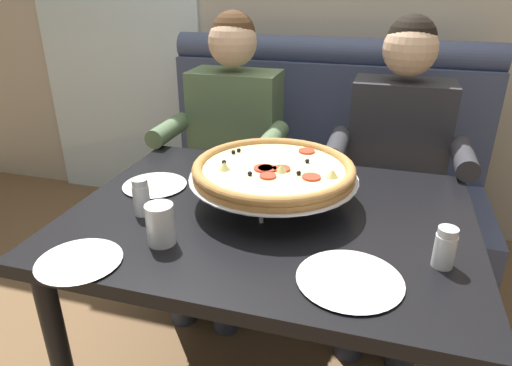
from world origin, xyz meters
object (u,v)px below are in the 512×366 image
at_px(pizza, 274,171).
at_px(diner_left, 228,145).
at_px(dining_table, 269,240).
at_px(plate_near_left, 155,183).
at_px(booth_bench, 315,193).
at_px(plate_near_right, 79,259).
at_px(shaker_parmesan, 142,199).
at_px(plate_far_side, 350,278).
at_px(shaker_oregano, 445,250).
at_px(diner_right, 396,162).
at_px(drinking_glass, 161,227).

bearing_deg(pizza, diner_left, 121.51).
relative_size(dining_table, plate_near_left, 5.53).
xyz_separation_m(booth_bench, diner_left, (-0.36, -0.27, 0.31)).
distance_m(diner_left, plate_near_right, 1.04).
xyz_separation_m(shaker_parmesan, plate_far_side, (0.62, -0.16, -0.04)).
bearing_deg(diner_left, booth_bench, 36.34).
xyz_separation_m(plate_near_left, plate_far_side, (0.68, -0.35, 0.00)).
distance_m(booth_bench, plate_near_right, 1.41).
height_order(dining_table, shaker_oregano, shaker_oregano).
bearing_deg(shaker_oregano, pizza, 155.56).
height_order(dining_table, shaker_parmesan, shaker_parmesan).
bearing_deg(plate_near_right, booth_bench, 73.53).
bearing_deg(diner_left, pizza, -58.49).
bearing_deg(diner_right, shaker_oregano, -82.04).
height_order(pizza, drinking_glass, pizza).
bearing_deg(plate_near_left, plate_far_side, -26.98).
bearing_deg(diner_left, plate_near_right, -91.25).
distance_m(diner_left, shaker_parmesan, 0.77).
bearing_deg(diner_left, drinking_glass, -81.63).
relative_size(diner_left, plate_near_left, 5.97).
bearing_deg(shaker_oregano, shaker_parmesan, 177.65).
height_order(diner_left, drinking_glass, diner_left).
distance_m(booth_bench, dining_table, 0.95).
bearing_deg(diner_left, diner_right, 0.00).
xyz_separation_m(plate_far_side, drinking_glass, (-0.49, 0.03, 0.04)).
distance_m(diner_left, pizza, 0.69).
bearing_deg(drinking_glass, dining_table, 46.52).
relative_size(booth_bench, shaker_parmesan, 14.28).
distance_m(shaker_parmesan, drinking_glass, 0.18).
height_order(booth_bench, diner_left, diner_left).
distance_m(shaker_parmesan, plate_near_right, 0.28).
xyz_separation_m(plate_near_left, plate_near_right, (0.03, -0.46, 0.00)).
distance_m(plate_near_left, drinking_glass, 0.37).
relative_size(shaker_parmesan, shaker_oregano, 1.07).
bearing_deg(shaker_parmesan, plate_far_side, -14.48).
bearing_deg(drinking_glass, shaker_oregano, 7.80).
xyz_separation_m(diner_left, pizza, (0.35, -0.58, 0.15)).
bearing_deg(diner_left, shaker_oregano, -43.64).
bearing_deg(drinking_glass, pizza, 54.70).
bearing_deg(plate_far_side, shaker_parmesan, 165.52).
distance_m(diner_right, pizza, 0.70).
height_order(diner_left, diner_right, same).
distance_m(diner_left, shaker_oregano, 1.16).
height_order(diner_right, shaker_parmesan, diner_right).
relative_size(dining_table, diner_left, 0.93).
bearing_deg(shaker_parmesan, dining_table, 17.39).
height_order(diner_right, plate_near_right, diner_right).
height_order(pizza, plate_far_side, pizza).
height_order(dining_table, diner_left, diner_left).
xyz_separation_m(pizza, plate_near_right, (-0.38, -0.46, -0.10)).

